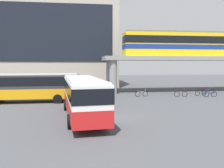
% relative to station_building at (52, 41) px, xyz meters
% --- Properties ---
extents(ground_plane, '(120.00, 120.00, 0.00)m').
position_rel_station_building_xyz_m(ground_plane, '(7.84, -18.79, -8.69)').
color(ground_plane, '#47494F').
extents(station_building, '(24.24, 12.68, 17.38)m').
position_rel_station_building_xyz_m(station_building, '(0.00, 0.00, 0.00)').
color(station_building, '#B2A899').
rests_on(station_building, ground_plane).
extents(elevated_platform, '(29.43, 5.88, 5.46)m').
position_rel_station_building_xyz_m(elevated_platform, '(23.52, -11.84, -4.04)').
color(elevated_platform, gray).
rests_on(elevated_platform, ground_plane).
extents(train, '(19.27, 2.96, 3.84)m').
position_rel_station_building_xyz_m(train, '(21.54, -11.84, -1.27)').
color(train, yellow).
rests_on(train, elevated_platform).
extents(bus_main, '(3.65, 11.24, 3.22)m').
position_rel_station_building_xyz_m(bus_main, '(5.56, -28.75, -6.71)').
color(bus_main, red).
rests_on(bus_main, ground_plane).
extents(bus_secondary, '(11.09, 2.93, 3.22)m').
position_rel_station_building_xyz_m(bus_secondary, '(-0.25, -20.14, -6.71)').
color(bus_secondary, orange).
rests_on(bus_secondary, ground_plane).
extents(bicycle_brown, '(1.79, 0.19, 1.04)m').
position_rel_station_building_xyz_m(bicycle_brown, '(18.54, -17.87, -8.34)').
color(bicycle_brown, black).
rests_on(bicycle_brown, ground_plane).
extents(bicycle_black, '(1.78, 0.33, 1.04)m').
position_rel_station_building_xyz_m(bicycle_black, '(21.68, -17.20, -8.34)').
color(bicycle_black, black).
rests_on(bicycle_black, ground_plane).
extents(bicycle_blue, '(1.79, 0.22, 1.04)m').
position_rel_station_building_xyz_m(bicycle_blue, '(22.29, -18.58, -8.34)').
color(bicycle_blue, black).
rests_on(bicycle_blue, ground_plane).
extents(bicycle_red, '(1.76, 0.43, 1.04)m').
position_rel_station_building_xyz_m(bicycle_red, '(23.62, -15.60, -8.34)').
color(bicycle_red, black).
rests_on(bicycle_red, ground_plane).
extents(bicycle_silver, '(1.79, 0.22, 1.04)m').
position_rel_station_building_xyz_m(bicycle_silver, '(13.41, -17.10, -8.34)').
color(bicycle_silver, black).
rests_on(bicycle_silver, ground_plane).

